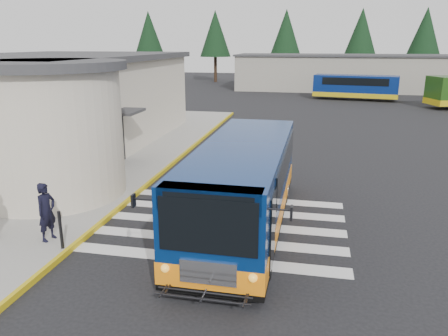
% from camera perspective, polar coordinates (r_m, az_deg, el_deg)
% --- Properties ---
extents(ground, '(140.00, 140.00, 0.00)m').
position_cam_1_polar(ground, '(14.64, 1.73, -6.22)').
color(ground, black).
rests_on(ground, ground).
extents(sidewalk, '(10.00, 34.00, 0.15)m').
position_cam_1_polar(sidewalk, '(21.41, -20.70, 0.19)').
color(sidewalk, gray).
rests_on(sidewalk, ground).
extents(curb_strip, '(0.12, 34.00, 0.16)m').
position_cam_1_polar(curb_strip, '(19.27, -8.12, -0.59)').
color(curb_strip, gold).
rests_on(curb_strip, ground).
extents(station_building, '(12.70, 18.70, 4.80)m').
position_cam_1_polar(station_building, '(24.33, -21.39, 7.93)').
color(station_building, beige).
rests_on(station_building, ground).
extents(crosswalk, '(8.00, 5.35, 0.01)m').
position_cam_1_polar(crosswalk, '(14.00, -0.88, -7.26)').
color(crosswalk, silver).
rests_on(crosswalk, ground).
extents(depot_building, '(26.40, 8.40, 4.20)m').
position_cam_1_polar(depot_building, '(55.58, 15.77, 11.93)').
color(depot_building, gray).
rests_on(depot_building, ground).
extents(tree_line, '(58.40, 4.40, 10.00)m').
position_cam_1_polar(tree_line, '(63.49, 15.90, 16.59)').
color(tree_line, black).
rests_on(tree_line, ground).
extents(transit_bus, '(3.43, 9.45, 2.66)m').
position_cam_1_polar(transit_bus, '(13.28, 2.46, -2.73)').
color(transit_bus, navy).
rests_on(transit_bus, ground).
extents(pedestrian_a, '(0.53, 0.69, 1.68)m').
position_cam_1_polar(pedestrian_a, '(13.23, -22.17, -5.32)').
color(pedestrian_a, black).
rests_on(pedestrian_a, sidewalk).
extents(bollard, '(0.09, 0.09, 1.08)m').
position_cam_1_polar(bollard, '(12.67, -20.55, -7.59)').
color(bollard, black).
rests_on(bollard, sidewalk).
extents(far_bus_a, '(8.38, 3.59, 2.09)m').
position_cam_1_polar(far_bus_a, '(46.24, 16.80, 10.20)').
color(far_bus_a, navy).
rests_on(far_bus_a, ground).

